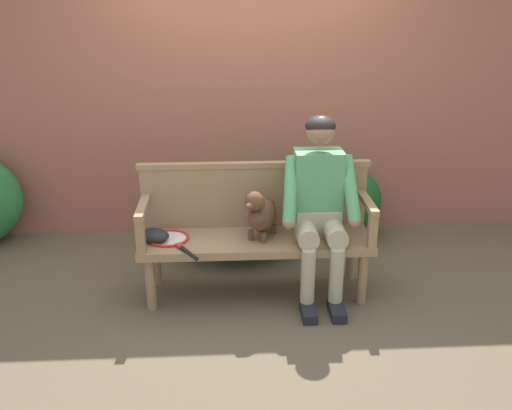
# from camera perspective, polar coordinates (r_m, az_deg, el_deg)

# --- Properties ---
(ground_plane) EXTENTS (40.00, 40.00, 0.00)m
(ground_plane) POSITION_cam_1_polar(r_m,az_deg,el_deg) (4.27, -0.00, -8.87)
(ground_plane) COLOR brown
(brick_garden_fence) EXTENTS (8.00, 0.30, 2.51)m
(brick_garden_fence) POSITION_cam_1_polar(r_m,az_deg,el_deg) (5.10, -0.86, 11.33)
(brick_garden_fence) COLOR #9E5642
(brick_garden_fence) RESTS_ON ground
(hedge_bush_far_right) EXTENTS (1.09, 0.65, 0.73)m
(hedge_bush_far_right) POSITION_cam_1_polar(r_m,az_deg,el_deg) (5.02, 6.63, 0.47)
(hedge_bush_far_right) COLOR #194C1E
(hedge_bush_far_right) RESTS_ON ground
(hedge_bush_mid_left) EXTENTS (1.19, 1.14, 0.67)m
(hedge_bush_mid_left) POSITION_cam_1_polar(r_m,az_deg,el_deg) (4.94, -2.03, -0.12)
(hedge_bush_mid_left) COLOR #337538
(hedge_bush_mid_left) RESTS_ON ground
(garden_bench) EXTENTS (1.67, 0.49, 0.46)m
(garden_bench) POSITION_cam_1_polar(r_m,az_deg,el_deg) (4.08, -0.00, -4.07)
(garden_bench) COLOR #93704C
(garden_bench) RESTS_ON ground
(bench_backrest) EXTENTS (1.71, 0.06, 0.50)m
(bench_backrest) POSITION_cam_1_polar(r_m,az_deg,el_deg) (4.15, -0.17, 1.13)
(bench_backrest) COLOR #93704C
(bench_backrest) RESTS_ON garden_bench
(bench_armrest_left_end) EXTENTS (0.06, 0.49, 0.28)m
(bench_armrest_left_end) POSITION_cam_1_polar(r_m,az_deg,el_deg) (3.93, -11.54, -1.37)
(bench_armrest_left_end) COLOR #93704C
(bench_armrest_left_end) RESTS_ON garden_bench
(bench_armrest_right_end) EXTENTS (0.06, 0.49, 0.28)m
(bench_armrest_right_end) POSITION_cam_1_polar(r_m,az_deg,el_deg) (4.02, 11.44, -0.88)
(bench_armrest_right_end) COLOR #93704C
(bench_armrest_right_end) RESTS_ON garden_bench
(person_seated) EXTENTS (0.56, 0.64, 1.33)m
(person_seated) POSITION_cam_1_polar(r_m,az_deg,el_deg) (3.99, 6.43, 0.36)
(person_seated) COLOR black
(person_seated) RESTS_ON ground
(dog_on_bench) EXTENTS (0.30, 0.38, 0.39)m
(dog_on_bench) POSITION_cam_1_polar(r_m,az_deg,el_deg) (3.96, 0.42, -0.86)
(dog_on_bench) COLOR brown
(dog_on_bench) RESTS_ON garden_bench
(tennis_racket) EXTENTS (0.43, 0.56, 0.03)m
(tennis_racket) POSITION_cam_1_polar(r_m,az_deg,el_deg) (4.04, -8.68, -3.47)
(tennis_racket) COLOR red
(tennis_racket) RESTS_ON garden_bench
(baseball_glove) EXTENTS (0.27, 0.25, 0.09)m
(baseball_glove) POSITION_cam_1_polar(r_m,az_deg,el_deg) (4.04, -10.31, -3.05)
(baseball_glove) COLOR black
(baseball_glove) RESTS_ON garden_bench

